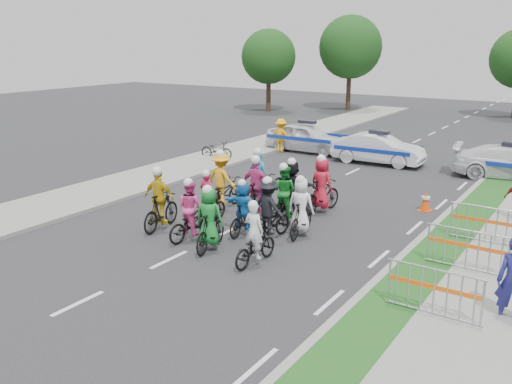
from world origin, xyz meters
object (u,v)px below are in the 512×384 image
Objects in this scene: police_car_1 at (378,149)px; rider_11 at (292,191)px; barrier_0 at (434,294)px; cone_0 at (426,201)px; rider_13 at (321,190)px; rider_12 at (259,187)px; rider_1 at (210,225)px; barrier_1 at (467,252)px; police_car_0 at (307,138)px; tree_0 at (269,57)px; rider_4 at (269,215)px; parked_bike at (217,150)px; rider_7 at (301,212)px; rider_8 at (284,200)px; rider_9 at (257,193)px; rider_2 at (191,216)px; rider_10 at (222,186)px; tree_3 at (350,47)px; rider_6 at (208,205)px; rider_0 at (255,243)px; rider_5 at (243,211)px; rider_3 at (160,205)px; marshal_hiviz at (281,135)px; barrier_2 at (486,226)px; police_car_2 at (512,163)px.

rider_11 is at bearing -178.49° from police_car_1.
police_car_1 is 2.08× the size of barrier_0.
rider_13 is at bearing -144.79° from cone_0.
police_car_1 is (1.00, 8.66, 0.02)m from rider_12.
rider_1 is 6.57m from barrier_1.
rider_11 is 10.88m from police_car_0.
tree_0 is (-13.29, 22.49, 3.52)m from rider_12.
rider_4 reaches higher than parked_bike.
rider_13 reaches higher than rider_7.
rider_1 is 2.63× the size of cone_0.
tree_0 is (-14.91, 23.55, 3.48)m from rider_8.
police_car_0 is (-3.73, 10.58, -0.06)m from rider_9.
rider_10 reaches higher than rider_2.
parked_bike is 0.22× the size of tree_3.
rider_6 is 8.12m from barrier_0.
tree_3 is (-7.45, 27.48, 4.10)m from rider_10.
rider_5 is at bearing -46.17° from rider_0.
rider_10 is at bearing -41.79° from rider_0.
police_car_1 is (0.80, 12.59, 0.01)m from rider_2.
rider_6 is 2.46× the size of cone_0.
rider_3 reaches higher than marshal_hiviz.
tree_0 is at bearing -56.91° from rider_2.
rider_12 reaches higher than barrier_1.
rider_9 is 0.28× the size of tree_3.
barrier_2 is (5.24, -0.40, -0.20)m from rider_13.
rider_4 is 2.21m from rider_9.
rider_6 is at bearing -137.19° from cone_0.
rider_11 is at bearing -137.57° from rider_3.
rider_4 is 5.34m from barrier_1.
barrier_1 is at bearing -61.37° from tree_3.
rider_11 is 2.75× the size of cone_0.
rider_12 reaches higher than police_car_0.
rider_6 reaches higher than rider_5.
rider_11 reaches higher than police_car_2.
barrier_2 is (7.21, 3.95, -0.12)m from rider_2.
rider_7 is at bearing -171.56° from rider_6.
rider_10 is (-2.08, 1.81, 0.06)m from rider_5.
tree_3 is (-15.70, 28.76, 4.33)m from barrier_1.
rider_1 reaches higher than police_car_2.
cone_0 is at bearing -129.08° from police_car_0.
rider_10 is 6.82m from cone_0.
rider_3 reaches higher than police_car_2.
rider_8 is at bearing -110.24° from rider_2.
rider_11 is 4.54m from cone_0.
barrier_0 is at bearing -72.53° from cone_0.
barrier_2 is at bearing -59.33° from tree_3.
tree_0 is at bearing -63.95° from rider_12.
barrier_1 is at bearing -179.13° from rider_6.
rider_4 is 0.95× the size of barrier_0.
tree_3 is (-10.46, 26.07, 4.13)m from rider_13.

